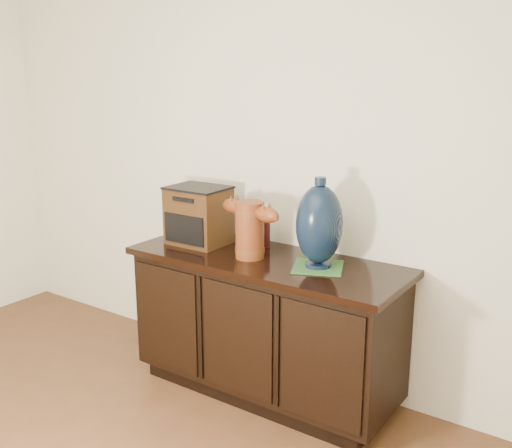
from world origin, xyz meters
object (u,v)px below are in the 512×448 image
Objects in this scene: terracotta_vessel at (250,226)px; lamp_base at (319,225)px; tv_radio at (198,215)px; sideboard at (266,325)px; spray_can at (265,232)px.

lamp_base is at bearing 22.17° from terracotta_vessel.
tv_radio is at bearing -179.96° from lamp_base.
terracotta_vessel is 0.39m from tv_radio.
sideboard is at bearing 41.50° from terracotta_vessel.
spray_can is (0.34, 0.15, -0.07)m from tv_radio.
terracotta_vessel is 2.44× the size of spray_can.
spray_can is at bearing 115.59° from terracotta_vessel.
lamp_base is 2.58× the size of spray_can.
tv_radio is 0.73× the size of lamp_base.
sideboard is at bearing -176.86° from lamp_base.
tv_radio is at bearing -156.70° from spray_can.
tv_radio reaches higher than spray_can.
terracotta_vessel is 0.22m from spray_can.
sideboard is 8.62× the size of spray_can.
sideboard is at bearing -2.84° from tv_radio.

